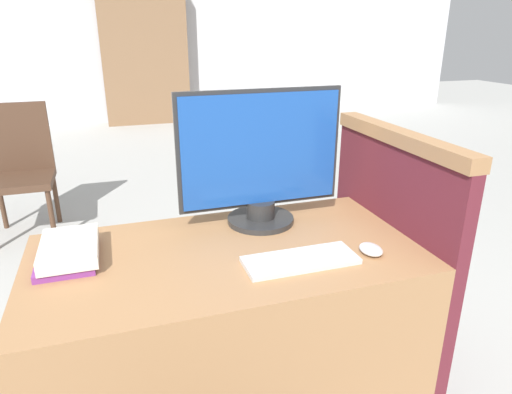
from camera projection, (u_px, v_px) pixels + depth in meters
wall_back at (121, 30)px, 6.99m from camera, size 12.00×0.06×2.80m
desk at (229, 348)px, 1.61m from camera, size 1.25×0.66×0.77m
carrel_divider at (386, 268)px, 1.78m from camera, size 0.07×0.76×1.11m
monitor at (261, 161)px, 1.62m from camera, size 0.60×0.25×0.49m
keyboard at (300, 260)px, 1.40m from camera, size 0.35×0.14×0.02m
mouse at (371, 249)px, 1.46m from camera, size 0.07×0.09×0.03m
book_stack at (69, 251)px, 1.41m from camera, size 0.18×0.27×0.06m
far_chair at (20, 165)px, 3.28m from camera, size 0.44×0.44×0.94m
bookshelf_far at (145, 54)px, 6.99m from camera, size 1.29×0.32×2.10m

